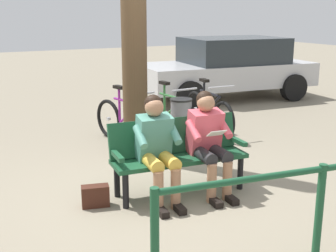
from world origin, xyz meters
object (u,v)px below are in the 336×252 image
(bicycle_orange, at_px, (126,123))
(bicycle_green, at_px, (170,117))
(handbag, at_px, (95,196))
(parked_car, at_px, (228,67))
(person_reading, at_px, (208,138))
(tree_trunk, at_px, (134,14))
(bicycle_purple, at_px, (209,113))
(bench, at_px, (177,150))
(person_companion, at_px, (157,144))
(litter_bin, at_px, (181,122))

(bicycle_orange, bearing_deg, bicycle_green, 79.23)
(handbag, bearing_deg, parked_car, -137.65)
(person_reading, height_order, bicycle_orange, person_reading)
(tree_trunk, relative_size, bicycle_orange, 2.50)
(bicycle_purple, xyz_separation_m, bicycle_orange, (1.55, -0.03, 0.00))
(person_reading, bearing_deg, handbag, -3.57)
(bicycle_green, xyz_separation_m, parked_car, (-2.89, -2.44, 0.41))
(bench, xyz_separation_m, bicycle_purple, (-1.76, -2.03, -0.15))
(person_reading, xyz_separation_m, person_companion, (0.64, -0.06, -0.00))
(litter_bin, bearing_deg, bicycle_green, -98.69)
(handbag, bearing_deg, bicycle_orange, -121.27)
(bicycle_green, bearing_deg, litter_bin, -14.19)
(bench, distance_m, person_reading, 0.39)
(person_companion, xyz_separation_m, bicycle_purple, (-2.09, -2.16, -0.30))
(bicycle_purple, distance_m, bicycle_orange, 1.55)
(bicycle_purple, bearing_deg, bicycle_orange, -87.28)
(bicycle_orange, xyz_separation_m, parked_car, (-3.71, -2.48, 0.41))
(person_companion, bearing_deg, tree_trunk, -99.63)
(litter_bin, bearing_deg, tree_trunk, 11.74)
(handbag, height_order, bicycle_green, bicycle_green)
(tree_trunk, distance_m, litter_bin, 1.89)
(litter_bin, distance_m, bicycle_orange, 0.88)
(tree_trunk, distance_m, parked_car, 5.11)
(person_reading, distance_m, handbag, 1.45)
(person_companion, relative_size, bicycle_green, 0.72)
(person_companion, distance_m, parked_car, 6.32)
(bicycle_orange, bearing_deg, litter_bin, 44.53)
(person_companion, distance_m, tree_trunk, 2.12)
(handbag, bearing_deg, bicycle_green, -134.74)
(person_reading, relative_size, person_companion, 1.00)
(person_reading, bearing_deg, bench, -27.06)
(person_reading, bearing_deg, litter_bin, -104.33)
(bench, xyz_separation_m, bicycle_orange, (-0.21, -2.06, -0.15))
(bench, xyz_separation_m, bicycle_green, (-1.03, -2.10, -0.15))
(handbag, relative_size, bicycle_orange, 0.18)
(person_companion, relative_size, parked_car, 0.28)
(person_reading, height_order, bicycle_purple, person_reading)
(person_companion, distance_m, bicycle_purple, 3.02)
(bench, bearing_deg, tree_trunk, -87.97)
(handbag, height_order, parked_car, parked_car)
(person_reading, bearing_deg, tree_trunk, -76.75)
(handbag, xyz_separation_m, bicycle_orange, (-1.24, -2.03, 0.24))
(tree_trunk, xyz_separation_m, parked_car, (-3.84, -3.12, -1.28))
(parked_car, bearing_deg, person_reading, 58.18)
(person_reading, xyz_separation_m, bicycle_green, (-0.73, -2.29, -0.31))
(parked_car, bearing_deg, bench, 54.74)
(bench, relative_size, bicycle_purple, 0.98)
(handbag, height_order, tree_trunk, tree_trunk)
(litter_bin, bearing_deg, person_companion, 53.19)
(litter_bin, height_order, bicycle_purple, bicycle_purple)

